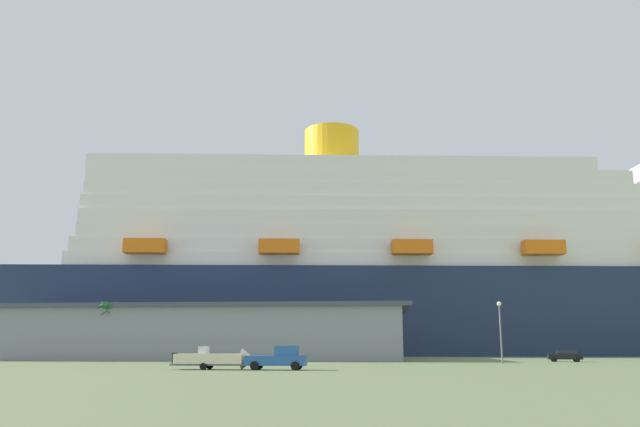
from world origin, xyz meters
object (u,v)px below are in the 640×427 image
(small_boat_on_trailer, at_px, (218,359))
(parked_car_red_hatchback, at_px, (82,354))
(cruise_ship, at_px, (450,279))
(pickup_truck, at_px, (279,358))
(street_lamp, at_px, (500,323))
(palm_tree, at_px, (109,312))
(parked_car_black_coupe, at_px, (565,356))

(small_boat_on_trailer, xyz_separation_m, parked_car_red_hatchback, (-32.94, 41.68, -0.12))
(cruise_ship, relative_size, parked_car_red_hatchback, 48.96)
(pickup_truck, xyz_separation_m, street_lamp, (24.36, 21.77, 3.93))
(street_lamp, bearing_deg, parked_car_red_hatchback, 162.38)
(cruise_ship, bearing_deg, street_lamp, -91.25)
(palm_tree, bearing_deg, pickup_truck, -45.28)
(cruise_ship, xyz_separation_m, parked_car_black_coupe, (8.95, -53.94, -15.91))
(cruise_ship, bearing_deg, small_boat_on_trailer, -110.19)
(pickup_truck, distance_m, street_lamp, 32.90)
(cruise_ship, distance_m, palm_tree, 79.27)
(street_lamp, distance_m, parked_car_black_coupe, 15.01)
(parked_car_black_coupe, relative_size, parked_car_red_hatchback, 0.99)
(cruise_ship, relative_size, palm_tree, 27.15)
(small_boat_on_trailer, xyz_separation_m, parked_car_black_coupe, (40.44, 31.71, -0.13))
(cruise_ship, bearing_deg, palm_tree, -134.47)
(pickup_truck, relative_size, parked_car_black_coupe, 1.22)
(small_boat_on_trailer, distance_m, palm_tree, 38.26)
(small_boat_on_trailer, bearing_deg, palm_tree, 128.65)
(street_lamp, bearing_deg, parked_car_black_coupe, 44.15)
(palm_tree, relative_size, street_lamp, 1.11)
(small_boat_on_trailer, height_order, street_lamp, street_lamp)
(cruise_ship, xyz_separation_m, parked_car_red_hatchback, (-64.43, -43.98, -15.91))
(cruise_ship, bearing_deg, parked_car_black_coupe, -80.58)
(palm_tree, xyz_separation_m, parked_car_black_coupe, (64.05, 2.18, -6.04))
(palm_tree, xyz_separation_m, parked_car_red_hatchback, (-9.33, 12.15, -6.04))
(cruise_ship, bearing_deg, pickup_truck, -106.72)
(parked_car_black_coupe, bearing_deg, street_lamp, -135.85)
(palm_tree, bearing_deg, street_lamp, -8.33)
(cruise_ship, bearing_deg, parked_car_red_hatchback, -145.69)
(small_boat_on_trailer, relative_size, parked_car_red_hatchback, 1.93)
(pickup_truck, xyz_separation_m, parked_car_black_coupe, (34.70, 31.82, -0.21))
(cruise_ship, height_order, parked_car_red_hatchback, cruise_ship)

